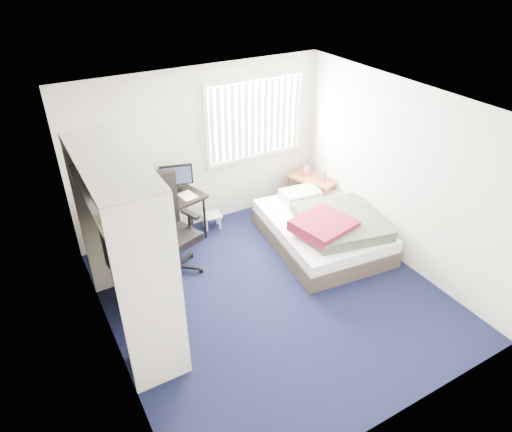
{
  "coord_description": "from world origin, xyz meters",
  "views": [
    {
      "loc": [
        -2.44,
        -3.84,
        4.02
      ],
      "look_at": [
        -0.02,
        0.4,
        1.0
      ],
      "focal_mm": 32.0,
      "sensor_mm": 36.0,
      "label": 1
    }
  ],
  "objects": [
    {
      "name": "pine_box",
      "position": [
        -1.65,
        -0.22,
        0.16
      ],
      "size": [
        0.46,
        0.36,
        0.32
      ],
      "primitive_type": "cube",
      "rotation": [
        0.0,
        0.0,
        0.07
      ],
      "color": "#A37851",
      "rests_on": "ground"
    },
    {
      "name": "ground",
      "position": [
        0.0,
        0.0,
        0.0
      ],
      "size": [
        4.2,
        4.2,
        0.0
      ],
      "primitive_type": "plane",
      "color": "black",
      "rests_on": "ground"
    },
    {
      "name": "footstool",
      "position": [
        -0.01,
        1.85,
        0.19
      ],
      "size": [
        0.33,
        0.29,
        0.24
      ],
      "color": "white",
      "rests_on": "ground"
    },
    {
      "name": "room_shell",
      "position": [
        0.0,
        0.0,
        1.51
      ],
      "size": [
        4.2,
        4.2,
        4.2
      ],
      "color": "silver",
      "rests_on": "ground"
    },
    {
      "name": "window_assembly",
      "position": [
        0.9,
        2.04,
        1.6
      ],
      "size": [
        1.72,
        0.09,
        1.32
      ],
      "color": "white",
      "rests_on": "ground"
    },
    {
      "name": "desk",
      "position": [
        -0.98,
        1.75,
        0.78
      ],
      "size": [
        1.66,
        1.09,
        1.21
      ],
      "color": "black",
      "rests_on": "ground"
    },
    {
      "name": "nightstand",
      "position": [
        1.75,
        1.61,
        0.5
      ],
      "size": [
        0.69,
        0.91,
        0.74
      ],
      "color": "brown",
      "rests_on": "ground"
    },
    {
      "name": "bed",
      "position": [
        1.26,
        0.6,
        0.28
      ],
      "size": [
        1.67,
        2.1,
        0.65
      ],
      "color": "#3A3029",
      "rests_on": "ground"
    },
    {
      "name": "closet",
      "position": [
        -1.67,
        0.27,
        1.35
      ],
      "size": [
        0.64,
        1.84,
        2.22
      ],
      "color": "beige",
      "rests_on": "ground"
    },
    {
      "name": "office_chair",
      "position": [
        -0.92,
        1.18,
        0.54
      ],
      "size": [
        0.84,
        0.84,
        1.41
      ],
      "color": "black",
      "rests_on": "ground"
    }
  ]
}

